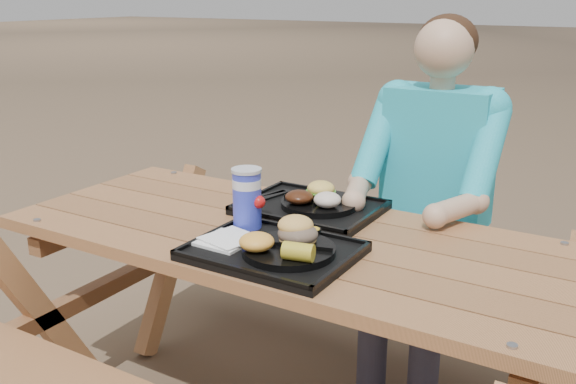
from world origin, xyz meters
The scene contains 17 objects.
picnic_table centered at (0.00, 0.00, 0.38)m, with size 1.80×1.49×0.75m, color #999999, non-canonical shape.
tray_near centered at (0.06, -0.18, 0.76)m, with size 0.45×0.35×0.02m, color black.
tray_far centered at (-0.04, 0.21, 0.76)m, with size 0.45×0.35×0.02m, color black.
plate_near centered at (0.12, -0.19, 0.78)m, with size 0.26×0.26×0.02m, color black.
plate_far centered at (-0.01, 0.22, 0.78)m, with size 0.26×0.26×0.02m, color black.
napkin_stack centered at (-0.09, -0.21, 0.78)m, with size 0.14×0.14×0.02m, color white.
soda_cup centered at (-0.10, -0.07, 0.86)m, with size 0.09×0.09×0.18m, color #1825BA.
condiment_bbq centered at (0.07, -0.05, 0.78)m, with size 0.04×0.04×0.03m, color black.
condiment_mustard centered at (0.11, -0.05, 0.78)m, with size 0.05×0.05×0.03m, color yellow.
sandwich centered at (0.12, -0.14, 0.85)m, with size 0.11×0.11×0.11m, color #F2B355, non-canonical shape.
mac_cheese centered at (0.05, -0.25, 0.81)m, with size 0.10×0.10×0.05m, color #FFB843.
corn_cob centered at (0.18, -0.25, 0.81)m, with size 0.08×0.08×0.05m, color gold, non-canonical shape.
cutlery_far centered at (-0.20, 0.22, 0.77)m, with size 0.03×0.18×0.01m, color black.
burger centered at (-0.02, 0.26, 0.83)m, with size 0.10×0.10×0.09m, color #F5C956, non-canonical shape.
baked_beans centered at (-0.05, 0.16, 0.81)m, with size 0.10×0.10×0.04m, color #411D0D.
potato_salad centered at (0.05, 0.17, 0.81)m, with size 0.09×0.09×0.05m, color #F3E3CE.
diner centered at (0.24, 0.68, 0.64)m, with size 0.48×0.84×1.28m, color #1996B1, non-canonical shape.
Camera 1 is at (0.96, -1.59, 1.46)m, focal length 40.00 mm.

